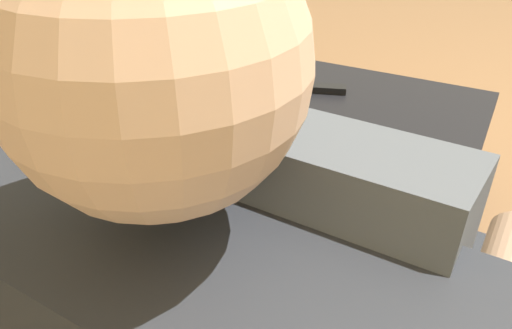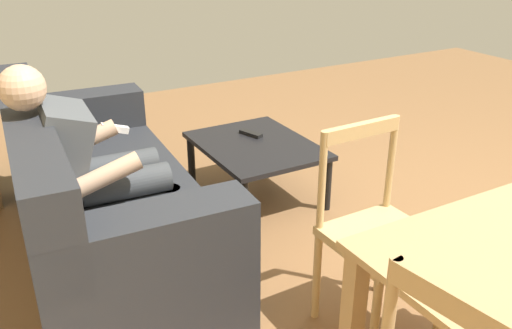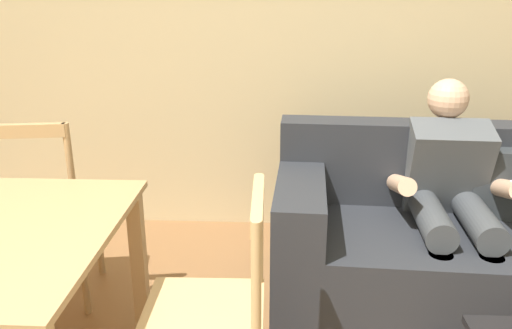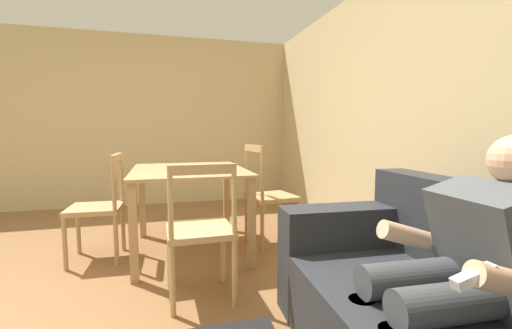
{
  "view_description": "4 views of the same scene",
  "coord_description": "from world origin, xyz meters",
  "views": [
    {
      "loc": [
        0.98,
        2.37,
        1.1
      ],
      "look_at": [
        1.29,
        1.79,
        0.7
      ],
      "focal_mm": 35.66,
      "sensor_mm": 36.0,
      "label": 1
    },
    {
      "loc": [
        -1.36,
        2.36,
        1.66
      ],
      "look_at": [
        1.44,
        0.79,
        0.22
      ],
      "focal_mm": 37.86,
      "sensor_mm": 36.0,
      "label": 2
    },
    {
      "loc": [
        0.31,
        -0.55,
        1.54
      ],
      "look_at": [
        0.22,
        1.29,
        0.9
      ],
      "focal_mm": 35.89,
      "sensor_mm": 36.0,
      "label": 3
    },
    {
      "loc": [
        2.22,
        0.74,
        1.11
      ],
      "look_at": [
        0.22,
        1.29,
        0.9
      ],
      "focal_mm": 23.42,
      "sensor_mm": 36.0,
      "label": 4
    }
  ],
  "objects": [
    {
      "name": "tv_remote",
      "position": [
        1.58,
        0.74,
        0.38
      ],
      "size": [
        0.18,
        0.1,
        0.02
      ],
      "primitive_type": "cube",
      "rotation": [
        0.0,
        0.0,
        1.91
      ],
      "color": "black",
      "rests_on": "coffee_table"
    },
    {
      "name": "coffee_table",
      "position": [
        1.44,
        0.79,
        0.33
      ],
      "size": [
        0.85,
        0.67,
        0.37
      ],
      "color": "black",
      "rests_on": "ground_plane"
    },
    {
      "name": "person_lounging",
      "position": [
        1.18,
        1.88,
        0.57
      ],
      "size": [
        0.61,
        0.93,
        1.09
      ],
      "color": "#4C5156",
      "rests_on": "ground_plane"
    }
  ]
}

